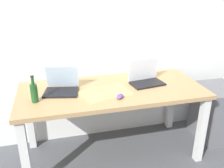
{
  "coord_description": "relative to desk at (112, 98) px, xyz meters",
  "views": [
    {
      "loc": [
        -0.54,
        -2.1,
        1.71
      ],
      "look_at": [
        0.0,
        0.0,
        0.8
      ],
      "focal_mm": 39.22,
      "sensor_mm": 36.0,
      "label": 1
    }
  ],
  "objects": [
    {
      "name": "back_wall",
      "position": [
        0.0,
        0.45,
        0.64
      ],
      "size": [
        5.2,
        0.08,
        2.6
      ],
      "primitive_type": "cube",
      "color": "white",
      "rests_on": "ground"
    },
    {
      "name": "laptop_right",
      "position": [
        0.37,
        0.06,
        0.15
      ],
      "size": [
        0.35,
        0.25,
        0.24
      ],
      "color": "black",
      "rests_on": "desk"
    },
    {
      "name": "desk",
      "position": [
        0.0,
        0.0,
        0.0
      ],
      "size": [
        1.78,
        0.77,
        0.75
      ],
      "color": "tan",
      "rests_on": "ground"
    },
    {
      "name": "computer_mouse",
      "position": [
        0.02,
        -0.21,
        0.11
      ],
      "size": [
        0.1,
        0.12,
        0.03
      ],
      "primitive_type": "ellipsoid",
      "rotation": [
        0.0,
        0.0,
        -0.53
      ],
      "color": "#724799",
      "rests_on": "desk"
    },
    {
      "name": "ground_plane",
      "position": [
        0.0,
        0.0,
        -0.66
      ],
      "size": [
        8.0,
        8.0,
        0.0
      ],
      "primitive_type": "plane",
      "color": "#515459"
    },
    {
      "name": "paper_sheet_center",
      "position": [
        0.03,
        -0.05,
        0.1
      ],
      "size": [
        0.26,
        0.33,
        0.0
      ],
      "primitive_type": "cube",
      "rotation": [
        0.0,
        0.0,
        0.2
      ],
      "color": "#F4E06B",
      "rests_on": "desk"
    },
    {
      "name": "beer_bottle",
      "position": [
        -0.71,
        -0.11,
        0.19
      ],
      "size": [
        0.06,
        0.06,
        0.24
      ],
      "color": "#1E5123",
      "rests_on": "desk"
    },
    {
      "name": "paper_yellow_folder",
      "position": [
        -0.2,
        -0.1,
        0.1
      ],
      "size": [
        0.3,
        0.35,
        0.0
      ],
      "primitive_type": "cube",
      "rotation": [
        0.0,
        0.0,
        0.37
      ],
      "color": "#F4E06B",
      "rests_on": "desk"
    },
    {
      "name": "laptop_left",
      "position": [
        -0.47,
        0.06,
        0.15
      ],
      "size": [
        0.35,
        0.31,
        0.23
      ],
      "color": "black",
      "rests_on": "desk"
    },
    {
      "name": "filing_cabinet",
      "position": [
        1.24,
        0.01,
        -0.34
      ],
      "size": [
        0.4,
        0.48,
        0.64
      ],
      "primitive_type": "cube",
      "color": "slate",
      "rests_on": "ground"
    }
  ]
}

